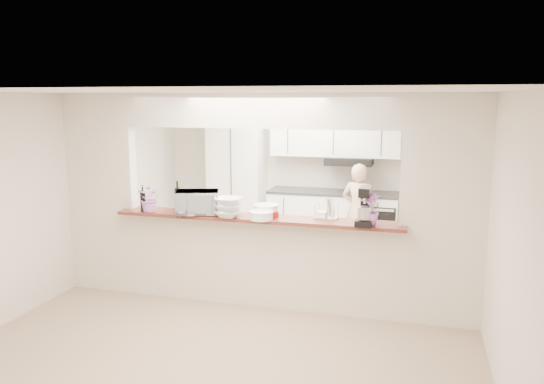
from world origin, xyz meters
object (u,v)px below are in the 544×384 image
at_px(person, 358,211).
at_px(refrigerator, 435,202).
at_px(toaster_oven, 197,202).
at_px(stand_mixer, 365,208).

bearing_deg(person, refrigerator, -146.21).
height_order(refrigerator, toaster_oven, refrigerator).
distance_m(refrigerator, toaster_oven, 3.92).
distance_m(stand_mixer, person, 2.49).
bearing_deg(person, stand_mixer, 113.20).
xyz_separation_m(refrigerator, toaster_oven, (-2.76, -2.75, 0.38)).
relative_size(toaster_oven, stand_mixer, 1.19).
bearing_deg(stand_mixer, person, 97.94).
height_order(toaster_oven, person, person).
distance_m(toaster_oven, stand_mixer, 1.96).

